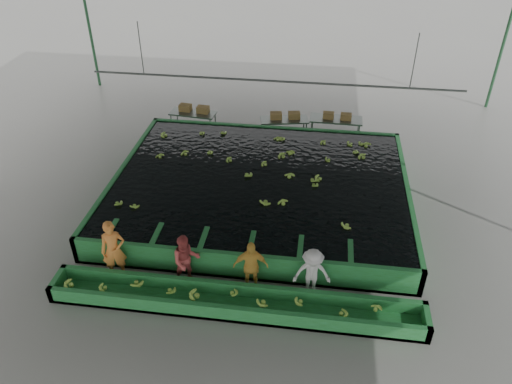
# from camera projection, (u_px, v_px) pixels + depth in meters

# --- Properties ---
(ground) EXTENTS (80.00, 80.00, 0.00)m
(ground) POSITION_uv_depth(u_px,v_px,m) (254.00, 226.00, 16.25)
(ground) COLOR gray
(ground) RESTS_ON ground
(shed_roof) EXTENTS (20.00, 22.00, 0.04)m
(shed_roof) POSITION_uv_depth(u_px,v_px,m) (253.00, 80.00, 13.44)
(shed_roof) COLOR gray
(shed_roof) RESTS_ON shed_posts
(shed_posts) EXTENTS (20.00, 22.00, 5.00)m
(shed_posts) POSITION_uv_depth(u_px,v_px,m) (254.00, 160.00, 14.84)
(shed_posts) COLOR #2A5F38
(shed_posts) RESTS_ON ground
(flotation_tank) EXTENTS (10.00, 8.00, 0.90)m
(flotation_tank) POSITION_uv_depth(u_px,v_px,m) (260.00, 189.00, 17.22)
(flotation_tank) COLOR #237334
(flotation_tank) RESTS_ON ground
(tank_water) EXTENTS (9.70, 7.70, 0.00)m
(tank_water) POSITION_uv_depth(u_px,v_px,m) (260.00, 179.00, 17.00)
(tank_water) COLOR black
(tank_water) RESTS_ON flotation_tank
(sorting_trough) EXTENTS (10.00, 1.00, 0.50)m
(sorting_trough) POSITION_uv_depth(u_px,v_px,m) (234.00, 302.00, 13.16)
(sorting_trough) COLOR #237334
(sorting_trough) RESTS_ON ground
(cableway_rail) EXTENTS (0.08, 0.08, 14.00)m
(cableway_rail) POSITION_uv_depth(u_px,v_px,m) (273.00, 81.00, 18.65)
(cableway_rail) COLOR #59605B
(cableway_rail) RESTS_ON shed_roof
(rail_hanger_left) EXTENTS (0.04, 0.04, 2.00)m
(rail_hanger_left) POSITION_uv_depth(u_px,v_px,m) (141.00, 49.00, 18.67)
(rail_hanger_left) COLOR #59605B
(rail_hanger_left) RESTS_ON shed_roof
(rail_hanger_right) EXTENTS (0.04, 0.04, 2.00)m
(rail_hanger_right) POSITION_uv_depth(u_px,v_px,m) (414.00, 61.00, 17.52)
(rail_hanger_right) COLOR #59605B
(rail_hanger_right) RESTS_ON shed_roof
(worker_a) EXTENTS (0.80, 0.66, 1.87)m
(worker_a) POSITION_uv_depth(u_px,v_px,m) (114.00, 250.00, 13.84)
(worker_a) COLOR orange
(worker_a) RESTS_ON ground
(worker_b) EXTENTS (0.98, 0.89, 1.62)m
(worker_b) POSITION_uv_depth(u_px,v_px,m) (186.00, 260.00, 13.67)
(worker_b) COLOR #B0413E
(worker_b) RESTS_ON ground
(worker_c) EXTENTS (1.01, 0.54, 1.64)m
(worker_c) POSITION_uv_depth(u_px,v_px,m) (251.00, 266.00, 13.46)
(worker_c) COLOR gold
(worker_c) RESTS_ON ground
(worker_d) EXTENTS (1.06, 0.68, 1.56)m
(worker_d) POSITION_uv_depth(u_px,v_px,m) (312.00, 273.00, 13.29)
(worker_d) COLOR beige
(worker_d) RESTS_ON ground
(packing_table_left) EXTENTS (2.02, 0.97, 0.89)m
(packing_table_left) POSITION_uv_depth(u_px,v_px,m) (194.00, 122.00, 21.55)
(packing_table_left) COLOR #59605B
(packing_table_left) RESTS_ON ground
(packing_table_mid) EXTENTS (2.10, 1.18, 0.90)m
(packing_table_mid) POSITION_uv_depth(u_px,v_px,m) (284.00, 129.00, 20.99)
(packing_table_mid) COLOR #59605B
(packing_table_mid) RESTS_ON ground
(packing_table_right) EXTENTS (2.16, 0.90, 0.98)m
(packing_table_right) POSITION_uv_depth(u_px,v_px,m) (335.00, 129.00, 20.88)
(packing_table_right) COLOR #59605B
(packing_table_right) RESTS_ON ground
(box_stack_left) EXTENTS (1.33, 0.50, 0.28)m
(box_stack_left) POSITION_uv_depth(u_px,v_px,m) (194.00, 112.00, 21.37)
(box_stack_left) COLOR olive
(box_stack_left) RESTS_ON packing_table_left
(box_stack_mid) EXTENTS (1.28, 0.56, 0.27)m
(box_stack_mid) POSITION_uv_depth(u_px,v_px,m) (285.00, 118.00, 20.79)
(box_stack_mid) COLOR olive
(box_stack_mid) RESTS_ON packing_table_mid
(box_stack_right) EXTENTS (1.18, 0.36, 0.25)m
(box_stack_right) POSITION_uv_depth(u_px,v_px,m) (337.00, 119.00, 20.59)
(box_stack_right) COLOR olive
(box_stack_right) RESTS_ON packing_table_right
(floating_bananas) EXTENTS (8.28, 5.64, 0.11)m
(floating_bananas) POSITION_uv_depth(u_px,v_px,m) (263.00, 167.00, 17.65)
(floating_bananas) COLOR #93C242
(floating_bananas) RESTS_ON tank_water
(trough_bananas) EXTENTS (8.77, 0.58, 0.12)m
(trough_bananas) POSITION_uv_depth(u_px,v_px,m) (234.00, 298.00, 13.08)
(trough_bananas) COLOR #93C242
(trough_bananas) RESTS_ON sorting_trough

